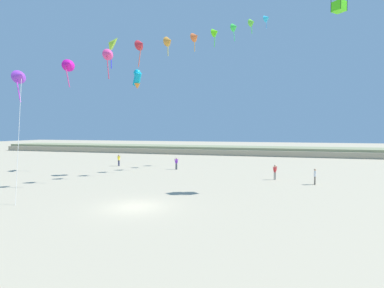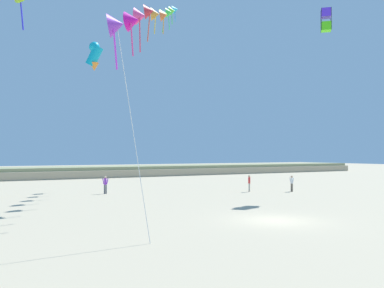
{
  "view_description": "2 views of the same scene",
  "coord_description": "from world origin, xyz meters",
  "px_view_note": "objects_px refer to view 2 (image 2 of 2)",
  "views": [
    {
      "loc": [
        9.86,
        -19.36,
        5.55
      ],
      "look_at": [
        1.77,
        8.78,
        4.17
      ],
      "focal_mm": 28.0,
      "sensor_mm": 36.0,
      "label": 1
    },
    {
      "loc": [
        -15.81,
        -18.12,
        3.87
      ],
      "look_at": [
        -0.63,
        8.69,
        4.61
      ],
      "focal_mm": 38.0,
      "sensor_mm": 36.0,
      "label": 2
    }
  ],
  "objects_px": {
    "large_kite_high_solo": "(326,20)",
    "large_kite_low_lead": "(94,55)",
    "person_near_right": "(249,182)",
    "person_far_left": "(292,182)",
    "person_near_left": "(105,183)"
  },
  "relations": [
    {
      "from": "large_kite_high_solo",
      "to": "large_kite_low_lead",
      "type": "bearing_deg",
      "value": 168.13
    },
    {
      "from": "person_near_right",
      "to": "person_far_left",
      "type": "xyz_separation_m",
      "value": [
        3.93,
        -1.96,
        -0.03
      ]
    },
    {
      "from": "person_near_right",
      "to": "large_kite_high_solo",
      "type": "bearing_deg",
      "value": -46.38
    },
    {
      "from": "person_near_left",
      "to": "large_kite_low_lead",
      "type": "relative_size",
      "value": 0.73
    },
    {
      "from": "large_kite_low_lead",
      "to": "person_near_right",
      "type": "bearing_deg",
      "value": 3.33
    },
    {
      "from": "person_near_left",
      "to": "large_kite_low_lead",
      "type": "height_order",
      "value": "large_kite_low_lead"
    },
    {
      "from": "person_near_right",
      "to": "person_far_left",
      "type": "relative_size",
      "value": 1.03
    },
    {
      "from": "person_near_left",
      "to": "large_kite_high_solo",
      "type": "bearing_deg",
      "value": -29.81
    },
    {
      "from": "person_near_left",
      "to": "large_kite_high_solo",
      "type": "distance_m",
      "value": 26.65
    },
    {
      "from": "large_kite_low_lead",
      "to": "person_far_left",
      "type": "bearing_deg",
      "value": -2.86
    },
    {
      "from": "large_kite_low_lead",
      "to": "person_near_left",
      "type": "bearing_deg",
      "value": 64.75
    },
    {
      "from": "person_near_left",
      "to": "large_kite_high_solo",
      "type": "xyz_separation_m",
      "value": [
        18.57,
        -10.64,
        15.87
      ]
    },
    {
      "from": "person_near_left",
      "to": "person_near_right",
      "type": "distance_m",
      "value": 14.34
    },
    {
      "from": "large_kite_high_solo",
      "to": "person_near_left",
      "type": "bearing_deg",
      "value": 150.19
    },
    {
      "from": "person_near_right",
      "to": "person_near_left",
      "type": "bearing_deg",
      "value": 158.81
    }
  ]
}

